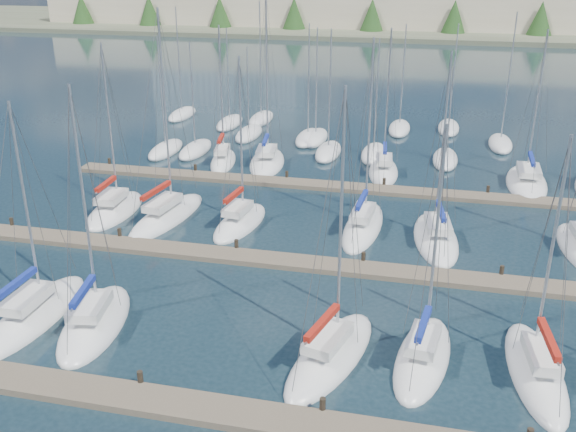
% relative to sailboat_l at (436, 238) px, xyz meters
% --- Properties ---
extents(ground, '(400.00, 400.00, 0.00)m').
position_rel_sailboat_l_xyz_m(ground, '(-8.23, 38.46, -0.18)').
color(ground, '#1C2F39').
rests_on(ground, ground).
extents(dock_near, '(44.00, 1.93, 1.10)m').
position_rel_sailboat_l_xyz_m(dock_near, '(-8.23, -19.53, -0.02)').
color(dock_near, '#6B5E4C').
rests_on(dock_near, ground).
extents(dock_mid, '(44.00, 1.93, 1.10)m').
position_rel_sailboat_l_xyz_m(dock_mid, '(-8.23, -5.53, -0.02)').
color(dock_mid, '#6B5E4C').
rests_on(dock_mid, ground).
extents(dock_far, '(44.00, 1.93, 1.10)m').
position_rel_sailboat_l_xyz_m(dock_far, '(-8.23, 8.47, -0.02)').
color(dock_far, '#6B5E4C').
rests_on(dock_far, ground).
extents(sailboat_l, '(3.81, 8.76, 12.85)m').
position_rel_sailboat_l_xyz_m(sailboat_l, '(0.00, 0.00, 0.00)').
color(sailboat_l, white).
rests_on(sailboat_l, ground).
extents(sailboat_c, '(4.20, 8.05, 12.87)m').
position_rel_sailboat_l_xyz_m(sailboat_c, '(-16.67, -14.52, 0.00)').
color(sailboat_c, white).
rests_on(sailboat_c, ground).
extents(sailboat_j, '(3.26, 7.35, 12.19)m').
position_rel_sailboat_l_xyz_m(sailboat_j, '(-13.29, -0.42, 0.01)').
color(sailboat_j, white).
rests_on(sailboat_j, ground).
extents(sailboat_b, '(2.67, 8.61, 11.92)m').
position_rel_sailboat_l_xyz_m(sailboat_b, '(-20.09, -14.49, -0.00)').
color(sailboat_b, white).
rests_on(sailboat_b, ground).
extents(sailboat_i, '(3.78, 9.57, 15.04)m').
position_rel_sailboat_l_xyz_m(sailboat_i, '(-18.68, -0.47, 0.01)').
color(sailboat_i, white).
rests_on(sailboat_i, ground).
extents(sailboat_f, '(2.97, 8.18, 11.64)m').
position_rel_sailboat_l_xyz_m(sailboat_f, '(4.60, -13.78, 0.01)').
color(sailboat_f, white).
rests_on(sailboat_f, ground).
extents(sailboat_e, '(3.32, 7.54, 11.84)m').
position_rel_sailboat_l_xyz_m(sailboat_e, '(-0.36, -13.86, 0.01)').
color(sailboat_e, white).
rests_on(sailboat_e, ground).
extents(sailboat_q, '(3.49, 9.11, 12.92)m').
position_rel_sailboat_l_xyz_m(sailboat_q, '(7.03, 12.87, -0.01)').
color(sailboat_q, white).
rests_on(sailboat_q, ground).
extents(sailboat_k, '(2.86, 8.94, 13.40)m').
position_rel_sailboat_l_xyz_m(sailboat_k, '(-4.89, 0.85, 0.01)').
color(sailboat_k, white).
rests_on(sailboat_k, ground).
extents(sailboat_p, '(3.12, 7.60, 12.72)m').
position_rel_sailboat_l_xyz_m(sailboat_p, '(-4.61, 13.13, 0.01)').
color(sailboat_p, white).
rests_on(sailboat_p, ground).
extents(sailboat_h, '(3.21, 7.62, 12.71)m').
position_rel_sailboat_l_xyz_m(sailboat_h, '(-22.85, -0.23, 0.00)').
color(sailboat_h, white).
rests_on(sailboat_h, ground).
extents(sailboat_o, '(4.18, 8.56, 15.26)m').
position_rel_sailboat_l_xyz_m(sailboat_o, '(-14.98, 13.42, 0.01)').
color(sailboat_o, white).
rests_on(sailboat_o, ground).
extents(sailboat_d, '(4.55, 8.52, 13.36)m').
position_rel_sailboat_l_xyz_m(sailboat_d, '(-4.55, -14.65, 0.01)').
color(sailboat_d, white).
rests_on(sailboat_d, ground).
extents(sailboat_n, '(3.30, 7.13, 12.66)m').
position_rel_sailboat_l_xyz_m(sailboat_n, '(-18.90, 12.79, 0.03)').
color(sailboat_n, white).
rests_on(sailboat_n, ground).
extents(distant_boats, '(36.93, 20.75, 13.30)m').
position_rel_sailboat_l_xyz_m(distant_boats, '(-12.57, 22.22, 0.12)').
color(distant_boats, '#9EA0A5').
rests_on(distant_boats, ground).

